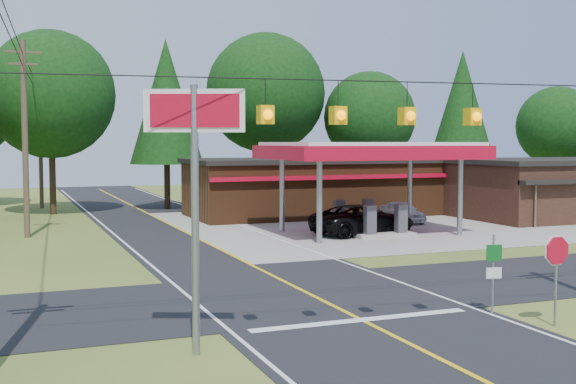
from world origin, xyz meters
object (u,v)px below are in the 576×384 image
object	(u,v)px
big_stop_sign	(195,158)
sedan_car	(402,212)
octagonal_stop_sign	(557,258)
suv_car	(363,220)
gas_canopy	(369,154)

from	to	relation	value
big_stop_sign	sedan_car	bearing A→B (deg)	50.14
octagonal_stop_sign	big_stop_sign	bearing A→B (deg)	173.96
sedan_car	octagonal_stop_sign	distance (m)	24.70
big_stop_sign	suv_car	bearing A→B (deg)	52.70
suv_car	octagonal_stop_sign	size ratio (longest dim) A/B	2.30
suv_car	octagonal_stop_sign	distance (m)	19.18
gas_canopy	sedan_car	distance (m)	6.95
suv_car	octagonal_stop_sign	xyz separation A→B (m)	(-4.00, -18.72, 1.05)
suv_car	octagonal_stop_sign	bearing A→B (deg)	159.28
big_stop_sign	octagonal_stop_sign	size ratio (longest dim) A/B	2.51
suv_car	big_stop_sign	distance (m)	22.59
big_stop_sign	octagonal_stop_sign	distance (m)	9.92
sedan_car	big_stop_sign	xyz separation A→B (m)	(-18.38, -22.01, 3.88)
gas_canopy	suv_car	bearing A→B (deg)	-149.89
suv_car	big_stop_sign	bearing A→B (deg)	134.04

